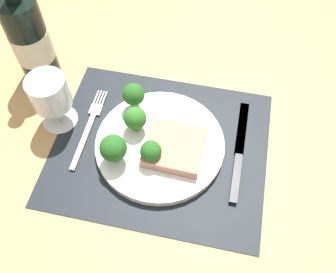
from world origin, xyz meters
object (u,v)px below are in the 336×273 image
fork (89,127)px  wine_bottle (30,39)px  steak (175,147)px  plate (160,144)px  knife (238,158)px  wine_glass (50,95)px

fork → wine_bottle: (-14.72, 12.08, 9.45)cm
steak → plate: bearing=159.5°
fork → plate: bearing=-4.3°
knife → wine_bottle: wine_bottle is taller
steak → wine_bottle: size_ratio=0.37×
knife → wine_glass: bearing=177.4°
plate → knife: plate is taller
wine_glass → steak: bearing=-7.8°
steak → knife: (12.04, 1.69, -2.38)cm
knife → wine_bottle: size_ratio=0.79×
fork → wine_bottle: bearing=141.8°
steak → wine_bottle: (-32.67, 14.66, 7.02)cm
knife → wine_bottle: (-44.70, 12.97, 9.40)cm
steak → knife: bearing=8.0°
plate → wine_bottle: 33.70cm
steak → wine_bottle: 36.49cm
wine_bottle → knife: bearing=-16.2°
plate → steak: 3.81cm
fork → wine_glass: bearing=174.5°
plate → steak: (3.10, -1.16, 1.88)cm
steak → fork: 18.29cm
wine_bottle → wine_glass: (8.27, -11.33, -2.10)cm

